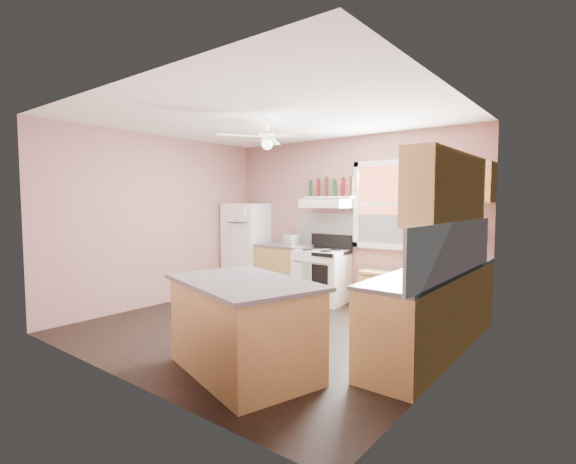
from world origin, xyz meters
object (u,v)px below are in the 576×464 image
Objects in this scene: cart at (379,293)px; refrigerator at (246,247)px; toaster at (291,239)px; island at (244,328)px; stove at (321,276)px.

refrigerator is at bearing -179.83° from cart.
toaster is 0.52× the size of cart.
refrigerator reaches higher than island.
refrigerator is 1.11× the size of island.
refrigerator is 1.70m from stove.
stove is 2.98m from island.
toaster is 1.82m from cart.
refrigerator is 3.85m from island.
refrigerator reaches higher than toaster.
island is at bearing -76.32° from stove.
toaster is at bearing 168.26° from stove.
stove is 0.59× the size of island.
refrigerator reaches higher than stove.
toaster reaches higher than island.
island is (-0.01, -2.93, 0.16)m from cart.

